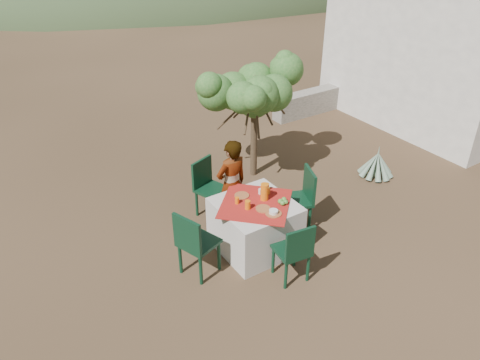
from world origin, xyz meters
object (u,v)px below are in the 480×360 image
Objects in this scene: chair_far at (208,185)px; chair_near at (295,250)px; chair_right at (301,196)px; shrub_tree at (256,95)px; chair_left at (194,242)px; guesthouse at (442,51)px; agave at (377,165)px; table at (255,226)px; person at (232,185)px; juice_pitcher at (264,192)px.

chair_far is 1.99m from chair_near.
chair_right is (0.84, 0.90, 0.04)m from chair_near.
shrub_tree reaches higher than chair_right.
guesthouse is at bearing -94.87° from chair_left.
agave is at bearing -101.67° from chair_left.
chair_left is (-1.00, -0.05, 0.17)m from table.
agave is at bearing 172.68° from person.
chair_right is at bearing -106.33° from chair_left.
chair_left is 1.21m from juice_pitcher.
chair_left is 7.57m from guesthouse.
chair_far is at bearing -153.27° from shrub_tree.
guesthouse reaches higher than chair_right.
shrub_tree is 0.45× the size of guesthouse.
shrub_tree is (2.24, 1.87, 0.96)m from chair_left.
chair_left is at bearing -172.34° from agave.
chair_far reaches higher than table.
juice_pitcher is at bearing -65.87° from chair_right.
chair_right is 3.95× the size of juice_pitcher.
chair_far reaches higher than agave.
chair_right reaches higher than table.
chair_right is at bearing 140.55° from person.
chair_far is 0.54m from person.
chair_far is 1.47m from chair_right.
shrub_tree is at bearing 55.55° from table.
person is at bearing -169.33° from guesthouse.
table is 1.92× the size of agave.
chair_right is 2.23m from agave.
juice_pitcher reaches higher than chair_right.
chair_right is at bearing -125.39° from chair_near.
guesthouse reaches higher than person.
shrub_tree is 2.20m from juice_pitcher.
chair_near is 6.87m from guesthouse.
juice_pitcher is at bearing -106.21° from chair_left.
guesthouse is (6.25, 2.68, 1.00)m from chair_near.
juice_pitcher is at bearing 5.23° from table.
chair_far reaches higher than chair_near.
table is at bearing -106.55° from chair_left.
chair_far is 6.51m from guesthouse.
agave is (1.79, -1.33, -1.28)m from shrub_tree.
chair_right is at bearing -161.79° from guesthouse.
shrub_tree is at bearing -179.92° from guesthouse.
person is 5.86× the size of juice_pitcher.
agave is at bearing -31.25° from chair_far.
person is at bearing 88.48° from table.
guesthouse is at bearing -149.14° from chair_near.
table is at bearing 84.09° from person.
chair_near is 3.31m from agave.
juice_pitcher reaches higher than chair_far.
table is 0.89m from chair_right.
table is at bearing -174.77° from juice_pitcher.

